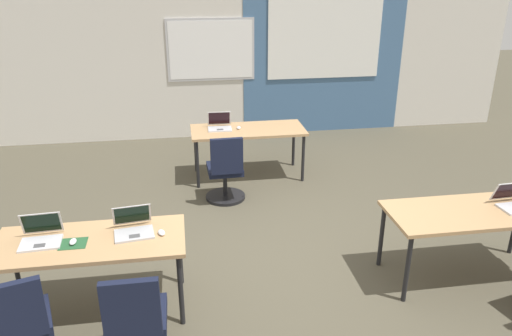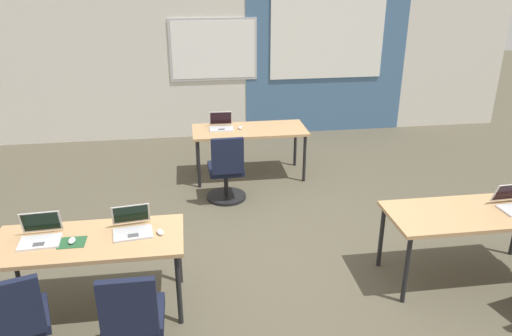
# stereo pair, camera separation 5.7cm
# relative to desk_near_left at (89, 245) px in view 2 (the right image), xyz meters

# --- Properties ---
(ground_plane) EXTENTS (24.00, 24.00, 0.00)m
(ground_plane) POSITION_rel_desk_near_left_xyz_m (1.75, 0.60, -0.66)
(ground_plane) COLOR #4C4738
(back_wall_assembly) EXTENTS (10.00, 0.27, 2.80)m
(back_wall_assembly) POSITION_rel_desk_near_left_xyz_m (1.80, 4.80, 0.75)
(back_wall_assembly) COLOR silver
(back_wall_assembly) RESTS_ON ground
(desk_near_left) EXTENTS (1.60, 0.70, 0.72)m
(desk_near_left) POSITION_rel_desk_near_left_xyz_m (0.00, 0.00, 0.00)
(desk_near_left) COLOR tan
(desk_near_left) RESTS_ON ground
(desk_near_right) EXTENTS (1.60, 0.70, 0.72)m
(desk_near_right) POSITION_rel_desk_near_left_xyz_m (3.50, 0.00, 0.00)
(desk_near_right) COLOR tan
(desk_near_right) RESTS_ON ground
(desk_far_center) EXTENTS (1.60, 0.70, 0.72)m
(desk_far_center) POSITION_rel_desk_near_left_xyz_m (1.75, 2.80, 0.00)
(desk_far_center) COLOR tan
(desk_far_center) RESTS_ON ground
(laptop_far_left) EXTENTS (0.34, 0.32, 0.23)m
(laptop_far_left) POSITION_rel_desk_near_left_xyz_m (1.36, 2.88, 0.11)
(laptop_far_left) COLOR silver
(laptop_far_left) RESTS_ON desk_far_center
(mouse_far_left) EXTENTS (0.07, 0.11, 0.03)m
(mouse_far_left) POSITION_rel_desk_near_left_xyz_m (1.62, 2.82, 0.08)
(mouse_far_left) COLOR silver
(mouse_far_left) RESTS_ON desk_far_center
(chair_far_left) EXTENTS (0.52, 0.55, 0.92)m
(chair_far_left) POSITION_rel_desk_near_left_xyz_m (1.35, 2.04, -0.28)
(chair_far_left) COLOR black
(chair_far_left) RESTS_ON ground
(laptop_near_left_inner) EXTENTS (0.37, 0.36, 0.22)m
(laptop_near_left_inner) POSITION_rel_desk_near_left_xyz_m (0.36, 0.08, 0.11)
(laptop_near_left_inner) COLOR #B7B7BC
(laptop_near_left_inner) RESTS_ON desk_near_left
(mouse_near_left_inner) EXTENTS (0.08, 0.11, 0.03)m
(mouse_near_left_inner) POSITION_rel_desk_near_left_xyz_m (0.60, 0.01, 0.08)
(mouse_near_left_inner) COLOR silver
(mouse_near_left_inner) RESTS_ON desk_near_left
(chair_near_left_inner) EXTENTS (0.52, 0.54, 0.92)m
(chair_near_left_inner) POSITION_rel_desk_near_left_xyz_m (0.41, -0.76, -0.28)
(chair_near_left_inner) COLOR black
(chair_near_left_inner) RESTS_ON ground
(laptop_near_left_end) EXTENTS (0.35, 0.32, 0.23)m
(laptop_near_left_end) POSITION_rel_desk_near_left_xyz_m (-0.39, 0.04, 0.11)
(laptop_near_left_end) COLOR silver
(laptop_near_left_end) RESTS_ON desk_near_left
(mousepad_near_left_end) EXTENTS (0.22, 0.19, 0.00)m
(mousepad_near_left_end) POSITION_rel_desk_near_left_xyz_m (-0.12, -0.04, 0.06)
(mousepad_near_left_end) COLOR #23512D
(mousepad_near_left_end) RESTS_ON desk_near_left
(mouse_near_left_end) EXTENTS (0.06, 0.10, 0.03)m
(mouse_near_left_end) POSITION_rel_desk_near_left_xyz_m (-0.12, -0.04, 0.08)
(mouse_near_left_end) COLOR silver
(mouse_near_left_end) RESTS_ON mousepad_near_left_end
(chair_near_left_end) EXTENTS (0.55, 0.60, 0.92)m
(chair_near_left_end) POSITION_rel_desk_near_left_xyz_m (-0.43, -0.68, -0.28)
(chair_near_left_end) COLOR black
(chair_near_left_end) RESTS_ON ground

